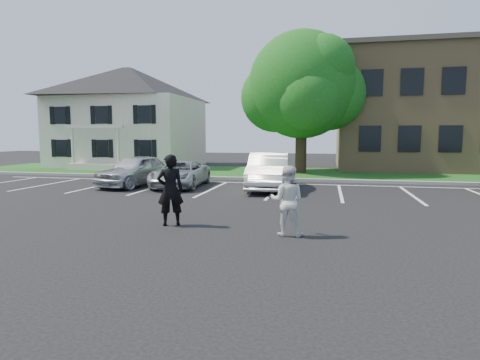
{
  "coord_description": "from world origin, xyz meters",
  "views": [
    {
      "loc": [
        2.2,
        -9.16,
        2.41
      ],
      "look_at": [
        0.0,
        1.0,
        1.25
      ],
      "focal_mm": 30.0,
      "sensor_mm": 36.0,
      "label": 1
    }
  ],
  "objects_px": {
    "car_white_sedan": "(269,171)",
    "house": "(129,117)",
    "man_white_shirt": "(287,201)",
    "car_silver_minivan": "(180,174)",
    "tree": "(303,88)",
    "man_black_suit": "(170,190)",
    "car_silver_west": "(136,170)"
  },
  "relations": [
    {
      "from": "car_white_sedan",
      "to": "house",
      "type": "bearing_deg",
      "value": 132.99
    },
    {
      "from": "house",
      "to": "man_white_shirt",
      "type": "xyz_separation_m",
      "value": [
        14.29,
        -19.6,
        -2.98
      ]
    },
    {
      "from": "house",
      "to": "car_silver_minivan",
      "type": "height_order",
      "value": "house"
    },
    {
      "from": "house",
      "to": "man_white_shirt",
      "type": "height_order",
      "value": "house"
    },
    {
      "from": "tree",
      "to": "man_white_shirt",
      "type": "relative_size",
      "value": 5.19
    },
    {
      "from": "house",
      "to": "man_black_suit",
      "type": "height_order",
      "value": "house"
    },
    {
      "from": "man_white_shirt",
      "to": "car_white_sedan",
      "type": "bearing_deg",
      "value": -77.21
    },
    {
      "from": "tree",
      "to": "car_silver_west",
      "type": "height_order",
      "value": "tree"
    },
    {
      "from": "car_silver_west",
      "to": "man_black_suit",
      "type": "bearing_deg",
      "value": -46.14
    },
    {
      "from": "tree",
      "to": "car_white_sedan",
      "type": "height_order",
      "value": "tree"
    },
    {
      "from": "house",
      "to": "car_silver_west",
      "type": "bearing_deg",
      "value": -61.48
    },
    {
      "from": "man_black_suit",
      "to": "car_silver_minivan",
      "type": "distance_m",
      "value": 8.17
    },
    {
      "from": "tree",
      "to": "car_silver_minivan",
      "type": "distance_m",
      "value": 10.59
    },
    {
      "from": "house",
      "to": "car_silver_west",
      "type": "height_order",
      "value": "house"
    },
    {
      "from": "tree",
      "to": "man_white_shirt",
      "type": "xyz_separation_m",
      "value": [
        0.61,
        -16.08,
        -4.5
      ]
    },
    {
      "from": "car_silver_west",
      "to": "car_white_sedan",
      "type": "distance_m",
      "value": 6.38
    },
    {
      "from": "tree",
      "to": "man_black_suit",
      "type": "xyz_separation_m",
      "value": [
        -2.55,
        -15.66,
        -4.39
      ]
    },
    {
      "from": "house",
      "to": "car_silver_minivan",
      "type": "xyz_separation_m",
      "value": [
        8.5,
        -11.45,
        -3.22
      ]
    },
    {
      "from": "man_black_suit",
      "to": "car_silver_west",
      "type": "bearing_deg",
      "value": -83.68
    },
    {
      "from": "man_white_shirt",
      "to": "car_silver_west",
      "type": "height_order",
      "value": "man_white_shirt"
    },
    {
      "from": "tree",
      "to": "man_black_suit",
      "type": "distance_m",
      "value": 16.46
    },
    {
      "from": "man_black_suit",
      "to": "car_silver_west",
      "type": "xyz_separation_m",
      "value": [
        -4.84,
        7.58,
        -0.21
      ]
    },
    {
      "from": "car_silver_minivan",
      "to": "car_white_sedan",
      "type": "bearing_deg",
      "value": -2.83
    },
    {
      "from": "house",
      "to": "man_white_shirt",
      "type": "distance_m",
      "value": 24.44
    },
    {
      "from": "house",
      "to": "car_white_sedan",
      "type": "distance_m",
      "value": 17.32
    },
    {
      "from": "car_silver_west",
      "to": "car_silver_minivan",
      "type": "relative_size",
      "value": 1.0
    },
    {
      "from": "house",
      "to": "man_black_suit",
      "type": "xyz_separation_m",
      "value": [
        11.14,
        -19.18,
        -2.87
      ]
    },
    {
      "from": "house",
      "to": "tree",
      "type": "distance_m",
      "value": 14.22
    },
    {
      "from": "house",
      "to": "tree",
      "type": "bearing_deg",
      "value": -14.43
    },
    {
      "from": "house",
      "to": "man_white_shirt",
      "type": "relative_size",
      "value": 6.07
    },
    {
      "from": "house",
      "to": "man_black_suit",
      "type": "distance_m",
      "value": 22.36
    },
    {
      "from": "man_black_suit",
      "to": "car_white_sedan",
      "type": "xyz_separation_m",
      "value": [
        1.54,
        7.77,
        -0.14
      ]
    }
  ]
}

